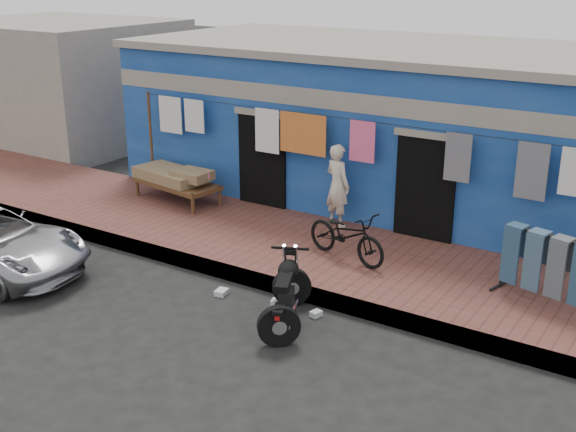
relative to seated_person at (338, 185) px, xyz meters
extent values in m
plane|color=black|center=(0.31, -4.20, -1.04)|extent=(80.00, 80.00, 0.00)
cube|color=brown|center=(0.31, -1.20, -0.91)|extent=(28.00, 3.00, 0.25)
cube|color=gray|center=(0.31, -2.65, -0.91)|extent=(28.00, 0.10, 0.25)
cube|color=navy|center=(0.31, 2.80, 0.56)|extent=(12.00, 5.00, 3.20)
cube|color=#9E9384|center=(0.31, 0.36, 1.51)|extent=(12.00, 0.14, 0.35)
cube|color=#9E9384|center=(0.31, 2.80, 2.24)|extent=(12.20, 5.20, 0.16)
cube|color=black|center=(-1.89, 0.28, 0.01)|extent=(1.10, 0.10, 2.10)
cube|color=black|center=(1.61, 0.28, 0.01)|extent=(1.10, 0.10, 2.10)
cube|color=#9E9384|center=(-10.69, 2.80, 0.66)|extent=(6.00, 5.00, 3.40)
cylinder|color=brown|center=(-4.69, 0.05, 0.26)|extent=(0.06, 0.06, 2.10)
cylinder|color=black|center=(0.31, 0.05, 1.26)|extent=(10.00, 0.01, 0.01)
cube|color=silver|center=(-4.08, 0.05, 0.87)|extent=(0.60, 0.02, 0.78)
cube|color=silver|center=(-3.43, 0.05, 0.92)|extent=(0.50, 0.02, 0.69)
cube|color=silver|center=(-1.61, 0.05, 0.83)|extent=(0.55, 0.02, 0.87)
cube|color=#CC4C26|center=(-0.80, 0.05, 0.87)|extent=(1.00, 0.02, 0.78)
cube|color=#EB5889|center=(0.45, 0.05, 0.89)|extent=(0.50, 0.02, 0.75)
cube|color=slate|center=(2.24, 0.05, 0.85)|extent=(0.45, 0.02, 0.83)
cube|color=slate|center=(3.46, 0.05, 0.80)|extent=(0.50, 0.02, 0.93)
imported|color=beige|center=(0.00, 0.00, 0.00)|extent=(0.66, 0.55, 1.57)
imported|color=black|center=(0.93, -1.35, -0.26)|extent=(1.70, 0.95, 1.04)
cube|color=silver|center=(0.64, -3.00, -0.99)|extent=(0.24, 0.21, 0.09)
cube|color=silver|center=(1.32, -3.00, -1.00)|extent=(0.16, 0.19, 0.08)
cube|color=silver|center=(-0.31, -3.17, -0.99)|extent=(0.20, 0.24, 0.08)
camera|label=1|loc=(6.14, -11.30, 3.94)|focal=45.00mm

